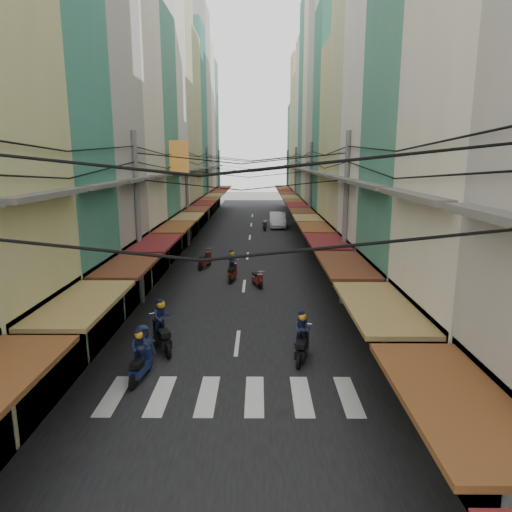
{
  "coord_description": "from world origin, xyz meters",
  "views": [
    {
      "loc": [
        0.82,
        -18.4,
        6.93
      ],
      "look_at": [
        0.67,
        5.33,
        1.86
      ],
      "focal_mm": 32.0,
      "sensor_mm": 36.0,
      "label": 1
    }
  ],
  "objects_px": {
    "traffic_sign": "(386,273)",
    "white_car": "(278,227)",
    "market_umbrella": "(412,287)",
    "bicycle": "(395,303)"
  },
  "relations": [
    {
      "from": "white_car",
      "to": "market_umbrella",
      "type": "distance_m",
      "value": 30.28
    },
    {
      "from": "market_umbrella",
      "to": "traffic_sign",
      "type": "relative_size",
      "value": 0.76
    },
    {
      "from": "traffic_sign",
      "to": "white_car",
      "type": "bearing_deg",
      "value": 96.39
    },
    {
      "from": "white_car",
      "to": "traffic_sign",
      "type": "xyz_separation_m",
      "value": [
        3.23,
        -28.81,
        2.4
      ]
    },
    {
      "from": "white_car",
      "to": "bicycle",
      "type": "bearing_deg",
      "value": -78.79
    },
    {
      "from": "white_car",
      "to": "traffic_sign",
      "type": "height_order",
      "value": "traffic_sign"
    },
    {
      "from": "bicycle",
      "to": "market_umbrella",
      "type": "xyz_separation_m",
      "value": [
        -0.85,
        -4.67,
        2.17
      ]
    },
    {
      "from": "white_car",
      "to": "market_umbrella",
      "type": "xyz_separation_m",
      "value": [
        3.9,
        -29.95,
        2.17
      ]
    },
    {
      "from": "white_car",
      "to": "bicycle",
      "type": "xyz_separation_m",
      "value": [
        4.75,
        -25.28,
        0.0
      ]
    },
    {
      "from": "white_car",
      "to": "market_umbrella",
      "type": "relative_size",
      "value": 2.2
    }
  ]
}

